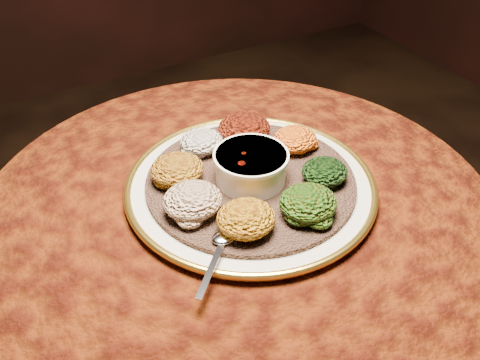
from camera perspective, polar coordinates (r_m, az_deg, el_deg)
name	(u,v)px	position (r m, az deg, el deg)	size (l,w,h in m)	color
table	(238,266)	(1.11, -0.21, -9.20)	(0.96, 0.96, 0.73)	black
platter	(251,186)	(1.00, 1.14, -0.63)	(0.47, 0.47, 0.02)	beige
injera	(251,181)	(0.99, 1.15, -0.14)	(0.39, 0.39, 0.01)	brown
stew_bowl	(251,165)	(0.97, 1.17, 1.63)	(0.14, 0.14, 0.06)	white
spoon	(223,241)	(0.86, -1.84, -6.57)	(0.12, 0.12, 0.01)	silver
portion_ayib	(201,141)	(1.06, -4.13, 4.12)	(0.09, 0.08, 0.04)	beige
portion_kitfo	(244,128)	(1.09, 0.46, 5.53)	(0.11, 0.10, 0.05)	black
portion_tikil	(295,139)	(1.07, 5.87, 4.34)	(0.09, 0.08, 0.04)	#A75C0D
portion_gomen	(325,172)	(0.99, 9.02, 0.88)	(0.09, 0.08, 0.04)	black
portion_mixveg	(308,203)	(0.91, 7.29, -2.43)	(0.10, 0.10, 0.05)	maroon
portion_kik	(246,219)	(0.87, 0.65, -4.13)	(0.10, 0.09, 0.05)	#BE8510
portion_timatim	(193,201)	(0.91, -5.07, -2.20)	(0.10, 0.10, 0.05)	maroon
portion_shiro	(177,169)	(0.98, -6.73, 1.12)	(0.10, 0.09, 0.05)	#9B6C12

